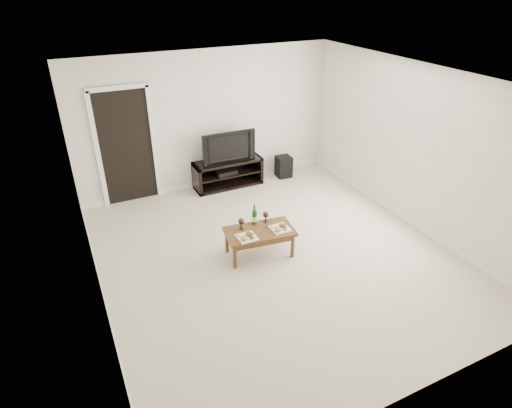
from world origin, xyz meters
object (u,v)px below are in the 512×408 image
object	(u,v)px
subwoofer	(284,166)
coffee_table	(259,242)
television	(227,146)
media_console	(228,173)

from	to	relation	value
subwoofer	coffee_table	bearing A→B (deg)	-122.07
television	coffee_table	xyz separation A→B (m)	(-0.48, -2.37, -0.64)
media_console	television	distance (m)	0.58
television	subwoofer	xyz separation A→B (m)	(1.21, -0.08, -0.63)
media_console	coffee_table	bearing A→B (deg)	-101.34
subwoofer	coffee_table	size ratio (longest dim) A/B	0.43
television	coffee_table	distance (m)	2.50
media_console	subwoofer	distance (m)	1.21
media_console	subwoofer	size ratio (longest dim) A/B	3.08
media_console	coffee_table	size ratio (longest dim) A/B	1.33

